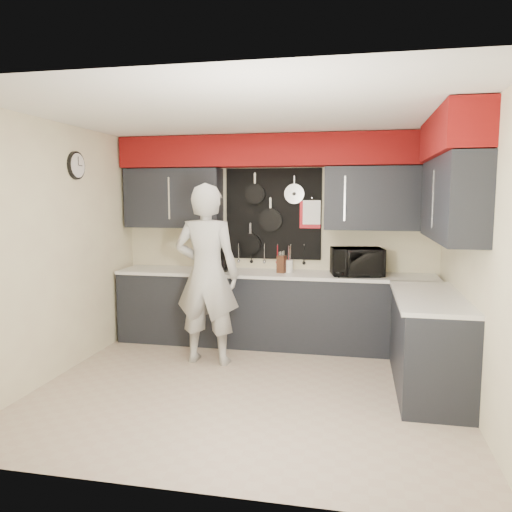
% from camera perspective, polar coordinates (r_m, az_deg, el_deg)
% --- Properties ---
extents(ground, '(4.00, 4.00, 0.00)m').
position_cam_1_polar(ground, '(5.01, -0.90, -14.85)').
color(ground, '#B6A38D').
rests_on(ground, ground).
extents(back_wall_assembly, '(4.00, 0.36, 2.60)m').
position_cam_1_polar(back_wall_assembly, '(6.22, 2.35, 8.31)').
color(back_wall_assembly, beige).
rests_on(back_wall_assembly, ground).
extents(right_wall_assembly, '(0.36, 3.50, 2.60)m').
position_cam_1_polar(right_wall_assembly, '(4.88, 21.74, 7.43)').
color(right_wall_assembly, beige).
rests_on(right_wall_assembly, ground).
extents(left_wall_assembly, '(0.05, 3.50, 2.60)m').
position_cam_1_polar(left_wall_assembly, '(5.48, -21.72, 0.95)').
color(left_wall_assembly, beige).
rests_on(left_wall_assembly, ground).
extents(base_cabinets, '(3.95, 2.20, 0.92)m').
position_cam_1_polar(base_cabinets, '(5.86, 6.21, -6.93)').
color(base_cabinets, black).
rests_on(base_cabinets, ground).
extents(microwave, '(0.65, 0.50, 0.33)m').
position_cam_1_polar(microwave, '(5.99, 11.45, -0.65)').
color(microwave, black).
rests_on(microwave, base_cabinets).
extents(knife_block, '(0.12, 0.12, 0.21)m').
position_cam_1_polar(knife_block, '(6.09, 2.94, -0.95)').
color(knife_block, '#381811').
rests_on(knife_block, base_cabinets).
extents(utensil_crock, '(0.12, 0.12, 0.15)m').
position_cam_1_polar(utensil_crock, '(6.16, 3.72, -1.15)').
color(utensil_crock, white).
rests_on(utensil_crock, base_cabinets).
extents(coffee_maker, '(0.20, 0.23, 0.30)m').
position_cam_1_polar(coffee_maker, '(6.25, -3.99, -0.30)').
color(coffee_maker, black).
rests_on(coffee_maker, base_cabinets).
extents(person, '(0.74, 0.50, 1.99)m').
position_cam_1_polar(person, '(5.52, -5.64, -2.11)').
color(person, beige).
rests_on(person, ground).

